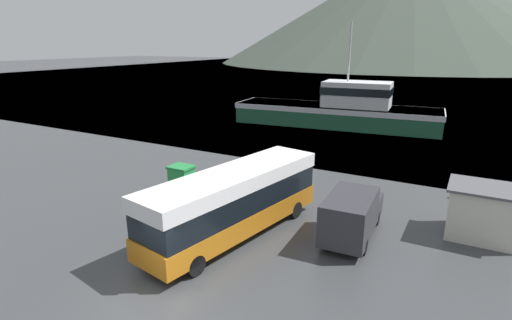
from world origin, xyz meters
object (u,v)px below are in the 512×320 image
object	(u,v)px
tour_bus	(235,200)
delivery_van	(352,213)
fishing_boat	(340,110)
dock_kiosk	(484,212)
small_boat	(388,124)
storage_bin	(182,177)

from	to	relation	value
tour_bus	delivery_van	xyz separation A→B (m)	(5.01, 2.59, -0.63)
delivery_van	fishing_boat	world-z (taller)	fishing_boat
delivery_van	fishing_boat	xyz separation A→B (m)	(-8.79, 25.85, 0.62)
delivery_van	dock_kiosk	xyz separation A→B (m)	(5.52, 3.05, 0.08)
small_boat	tour_bus	bearing A→B (deg)	109.95
dock_kiosk	small_boat	bearing A→B (deg)	110.78
tour_bus	dock_kiosk	xyz separation A→B (m)	(10.54, 5.64, -0.55)
dock_kiosk	small_boat	xyz separation A→B (m)	(-9.24, 24.37, -0.89)
tour_bus	fishing_boat	xyz separation A→B (m)	(-3.78, 28.44, -0.01)
delivery_van	tour_bus	bearing A→B (deg)	-155.95
tour_bus	dock_kiosk	distance (m)	11.96
fishing_boat	storage_bin	world-z (taller)	fishing_boat
tour_bus	small_boat	bearing A→B (deg)	97.87
storage_bin	tour_bus	bearing A→B (deg)	-31.51
delivery_van	small_boat	size ratio (longest dim) A/B	0.79
small_boat	dock_kiosk	bearing A→B (deg)	133.19
storage_bin	dock_kiosk	distance (m)	17.20
delivery_van	dock_kiosk	bearing A→B (deg)	25.65
fishing_boat	storage_bin	xyz separation A→B (m)	(-2.80, -24.41, -1.10)
delivery_van	fishing_boat	size ratio (longest dim) A/B	0.24
tour_bus	dock_kiosk	size ratio (longest dim) A/B	3.19
tour_bus	fishing_boat	distance (m)	28.69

